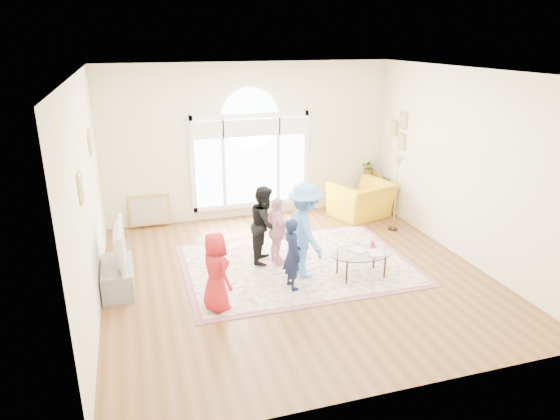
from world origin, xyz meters
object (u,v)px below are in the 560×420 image
object	(u,v)px
television	(115,246)
armchair	(361,200)
area_rug	(297,264)
tv_console	(118,277)
coffee_table	(361,254)

from	to	relation	value
television	armchair	size ratio (longest dim) A/B	0.92
area_rug	armchair	bearing A→B (deg)	42.01
area_rug	tv_console	size ratio (longest dim) A/B	3.60
television	coffee_table	size ratio (longest dim) A/B	1.04
television	coffee_table	world-z (taller)	television
tv_console	area_rug	bearing A→B (deg)	0.65
tv_console	coffee_table	world-z (taller)	coffee_table
area_rug	tv_console	xyz separation A→B (m)	(-2.89, -0.03, 0.20)
tv_console	television	size ratio (longest dim) A/B	0.93
area_rug	tv_console	world-z (taller)	tv_console
area_rug	television	xyz separation A→B (m)	(-2.88, -0.03, 0.72)
coffee_table	armchair	bearing A→B (deg)	64.59
tv_console	television	world-z (taller)	television
television	armchair	xyz separation A→B (m)	(4.95, 1.90, -0.35)
coffee_table	armchair	size ratio (longest dim) A/B	0.88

